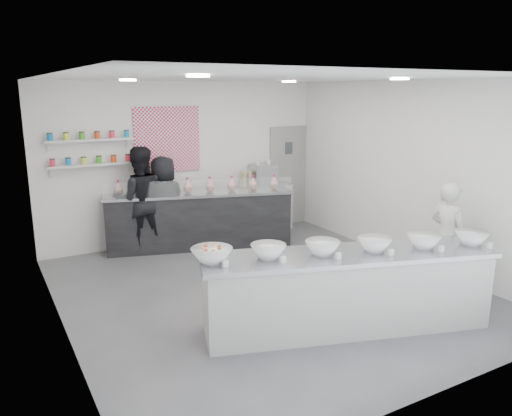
{
  "coord_description": "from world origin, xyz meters",
  "views": [
    {
      "loc": [
        -3.46,
        -5.85,
        2.85
      ],
      "look_at": [
        0.07,
        0.4,
        1.14
      ],
      "focal_mm": 35.0,
      "sensor_mm": 36.0,
      "label": 1
    }
  ],
  "objects_px": {
    "back_bar": "(200,220)",
    "woman_prep": "(448,237)",
    "espresso_ledge": "(262,208)",
    "staff_left": "(140,200)",
    "prep_counter": "(347,291)",
    "espresso_machine": "(263,175)",
    "staff_right": "(164,203)"
  },
  "relations": [
    {
      "from": "back_bar",
      "to": "woman_prep",
      "type": "height_order",
      "value": "woman_prep"
    },
    {
      "from": "espresso_ledge",
      "to": "staff_left",
      "type": "relative_size",
      "value": 0.68
    },
    {
      "from": "prep_counter",
      "to": "espresso_machine",
      "type": "bearing_deg",
      "value": 90.56
    },
    {
      "from": "espresso_ledge",
      "to": "staff_right",
      "type": "height_order",
      "value": "staff_right"
    },
    {
      "from": "prep_counter",
      "to": "espresso_machine",
      "type": "height_order",
      "value": "espresso_machine"
    },
    {
      "from": "espresso_machine",
      "to": "woman_prep",
      "type": "distance_m",
      "value": 4.09
    },
    {
      "from": "prep_counter",
      "to": "back_bar",
      "type": "relative_size",
      "value": 1.05
    },
    {
      "from": "espresso_machine",
      "to": "woman_prep",
      "type": "xyz_separation_m",
      "value": [
        0.72,
        -4.01,
        -0.37
      ]
    },
    {
      "from": "espresso_machine",
      "to": "woman_prep",
      "type": "bearing_deg",
      "value": -79.86
    },
    {
      "from": "woman_prep",
      "to": "espresso_ledge",
      "type": "bearing_deg",
      "value": 8.36
    },
    {
      "from": "espresso_ledge",
      "to": "staff_right",
      "type": "relative_size",
      "value": 0.76
    },
    {
      "from": "espresso_ledge",
      "to": "espresso_machine",
      "type": "bearing_deg",
      "value": 0.0
    },
    {
      "from": "espresso_machine",
      "to": "staff_right",
      "type": "bearing_deg",
      "value": -175.27
    },
    {
      "from": "espresso_ledge",
      "to": "espresso_machine",
      "type": "height_order",
      "value": "espresso_machine"
    },
    {
      "from": "back_bar",
      "to": "staff_left",
      "type": "relative_size",
      "value": 1.76
    },
    {
      "from": "woman_prep",
      "to": "prep_counter",
      "type": "bearing_deg",
      "value": 94.94
    },
    {
      "from": "espresso_machine",
      "to": "back_bar",
      "type": "bearing_deg",
      "value": -164.72
    },
    {
      "from": "staff_left",
      "to": "staff_right",
      "type": "height_order",
      "value": "staff_left"
    },
    {
      "from": "woman_prep",
      "to": "staff_left",
      "type": "distance_m",
      "value": 5.08
    },
    {
      "from": "espresso_ledge",
      "to": "staff_right",
      "type": "distance_m",
      "value": 2.18
    },
    {
      "from": "staff_right",
      "to": "espresso_machine",
      "type": "bearing_deg",
      "value": -176.71
    },
    {
      "from": "woman_prep",
      "to": "staff_right",
      "type": "bearing_deg",
      "value": 34.79
    },
    {
      "from": "prep_counter",
      "to": "espresso_ledge",
      "type": "xyz_separation_m",
      "value": [
        1.29,
        4.27,
        -0.0
      ]
    },
    {
      "from": "espresso_machine",
      "to": "prep_counter",
      "type": "bearing_deg",
      "value": -107.26
    },
    {
      "from": "espresso_machine",
      "to": "staff_right",
      "type": "height_order",
      "value": "staff_right"
    },
    {
      "from": "back_bar",
      "to": "staff_left",
      "type": "bearing_deg",
      "value": -177.18
    },
    {
      "from": "back_bar",
      "to": "espresso_machine",
      "type": "height_order",
      "value": "espresso_machine"
    },
    {
      "from": "prep_counter",
      "to": "woman_prep",
      "type": "xyz_separation_m",
      "value": [
        2.04,
        0.26,
        0.31
      ]
    },
    {
      "from": "staff_right",
      "to": "back_bar",
      "type": "bearing_deg",
      "value": 154.22
    },
    {
      "from": "back_bar",
      "to": "espresso_machine",
      "type": "xyz_separation_m",
      "value": [
        1.61,
        0.44,
        0.64
      ]
    },
    {
      "from": "espresso_machine",
      "to": "staff_left",
      "type": "relative_size",
      "value": 0.28
    },
    {
      "from": "prep_counter",
      "to": "back_bar",
      "type": "bearing_deg",
      "value": 111.98
    }
  ]
}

